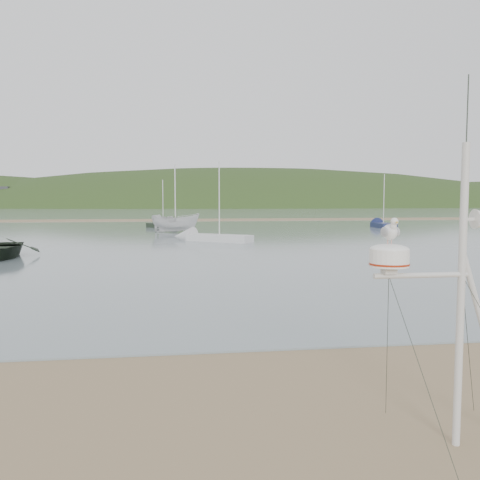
{
  "coord_description": "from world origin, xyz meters",
  "views": [
    {
      "loc": [
        1.68,
        -5.89,
        3.07
      ],
      "look_at": [
        2.63,
        1.0,
        2.51
      ],
      "focal_mm": 38.0,
      "sensor_mm": 36.0,
      "label": 1
    }
  ],
  "objects": [
    {
      "name": "sailboat_white_near",
      "position": [
        3.9,
        31.55,
        0.3
      ],
      "size": [
        6.09,
        4.92,
        6.34
      ],
      "color": "silver",
      "rests_on": "ground"
    },
    {
      "name": "water",
      "position": [
        0.0,
        132.0,
        0.02
      ],
      "size": [
        560.0,
        256.0,
        0.04
      ],
      "primitive_type": "cube",
      "color": "slate",
      "rests_on": "ground"
    },
    {
      "name": "sailboat_blue_far",
      "position": [
        24.84,
        48.14,
        0.3
      ],
      "size": [
        2.2,
        6.43,
        6.29
      ],
      "color": "#141D48",
      "rests_on": "ground"
    },
    {
      "name": "sandbar",
      "position": [
        0.0,
        70.0,
        0.07
      ],
      "size": [
        560.0,
        7.0,
        0.07
      ],
      "primitive_type": "cube",
      "color": "#82694B",
      "rests_on": "water"
    },
    {
      "name": "far_cottages",
      "position": [
        3.0,
        196.0,
        4.0
      ],
      "size": [
        294.4,
        6.3,
        8.0
      ],
      "color": "beige",
      "rests_on": "ground"
    },
    {
      "name": "boat_white",
      "position": [
        2.17,
        41.52,
        2.35
      ],
      "size": [
        2.22,
        2.19,
        4.61
      ],
      "primitive_type": "imported",
      "rotation": [
        0.0,
        0.0,
        1.27
      ],
      "color": "silver",
      "rests_on": "water"
    },
    {
      "name": "sailboat_dark_mid",
      "position": [
        1.72,
        52.63,
        0.3
      ],
      "size": [
        4.52,
        5.35,
        5.68
      ],
      "color": "black",
      "rests_on": "ground"
    },
    {
      "name": "ground",
      "position": [
        0.0,
        0.0,
        0.0
      ],
      "size": [
        560.0,
        560.0,
        0.0
      ],
      "primitive_type": "plane",
      "color": "#82694B",
      "rests_on": "ground"
    },
    {
      "name": "hill_ridge",
      "position": [
        18.52,
        235.0,
        -19.7
      ],
      "size": [
        620.0,
        180.0,
        80.0
      ],
      "color": "#223716",
      "rests_on": "ground"
    },
    {
      "name": "mast_rig",
      "position": [
        5.15,
        -0.22,
        1.1
      ],
      "size": [
        2.02,
        2.16,
        4.56
      ],
      "color": "silver",
      "rests_on": "ground"
    }
  ]
}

